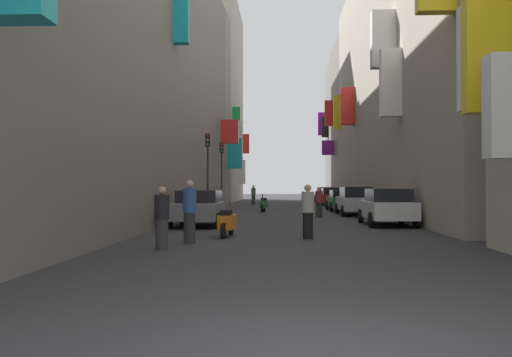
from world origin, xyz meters
name	(u,v)px	position (x,y,z in m)	size (l,w,h in m)	color
ground_plane	(287,210)	(0.00, 30.00, 0.00)	(140.00, 140.00, 0.00)	#2D2D30
building_left_mid_a	(138,65)	(-8.00, 23.18, 8.10)	(7.35, 32.40, 16.20)	slate
building_left_mid_b	(195,110)	(-7.98, 41.84, 8.28)	(7.29, 4.93, 16.59)	gray
building_left_mid_c	(210,102)	(-8.00, 52.16, 10.62)	(6.79, 15.69, 21.25)	#B2A899
building_right_mid_c	(419,72)	(7.99, 27.73, 8.49)	(7.17, 33.60, 16.99)	#9E9384
building_right_far	(360,126)	(7.99, 52.27, 7.93)	(7.23, 15.46, 15.86)	slate
parked_car_white	(387,206)	(3.95, 16.97, 0.78)	(1.90, 4.04, 1.49)	white
parked_car_grey	(199,207)	(-3.66, 16.36, 0.76)	(1.99, 4.03, 1.43)	slate
parked_car_green	(342,200)	(3.60, 29.78, 0.72)	(1.85, 4.32, 1.33)	#236638
parked_car_silver	(355,201)	(3.69, 24.43, 0.81)	(1.84, 4.49, 1.55)	#B7B7BC
parked_car_red	(332,196)	(3.81, 39.52, 0.76)	(1.94, 4.45, 1.45)	#B21E1E
parked_car_blue	(325,194)	(3.96, 48.11, 0.78)	(1.88, 4.15, 1.49)	navy
scooter_blue	(207,209)	(-3.95, 20.87, 0.46)	(0.70, 1.91, 1.13)	#2D4CAD
scooter_orange	(227,222)	(-2.07, 11.88, 0.46)	(0.53, 1.80, 1.13)	orange
scooter_green	(263,204)	(-1.46, 28.27, 0.46)	(0.52, 1.86, 1.13)	#287F3D
pedestrian_crossing	(319,202)	(1.58, 22.44, 0.77)	(0.53, 0.53, 1.55)	#2A2A2A
pedestrian_near_left	(253,195)	(-2.73, 40.73, 0.82)	(0.53, 0.53, 1.65)	#353535
pedestrian_near_right	(190,212)	(-2.92, 9.85, 0.89)	(0.46, 0.46, 1.77)	#2F2F2F
pedestrian_mid_street	(308,212)	(0.45, 11.28, 0.82)	(0.52, 0.52, 1.65)	black
pedestrian_far_away	(162,218)	(-3.37, 8.35, 0.79)	(0.53, 0.53, 1.59)	#373737
traffic_light_near_corner	(222,164)	(-4.62, 33.10, 3.18)	(0.26, 0.34, 4.71)	#2D2D2D
traffic_light_far_corner	(208,160)	(-4.58, 25.56, 3.12)	(0.26, 0.34, 4.61)	#2D2D2D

